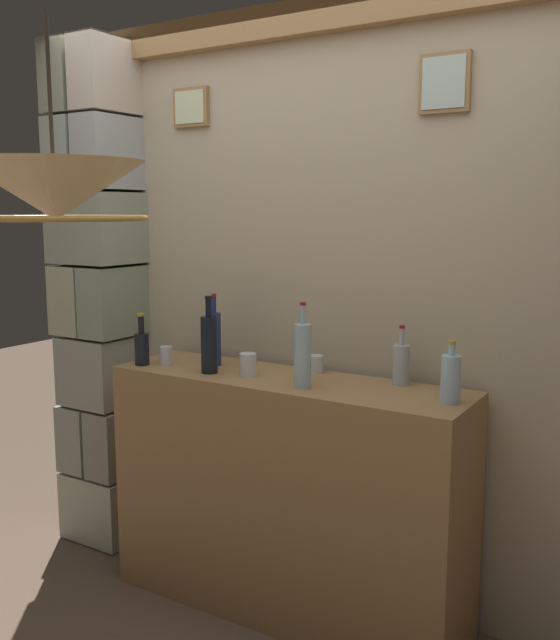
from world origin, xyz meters
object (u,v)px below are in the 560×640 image
liquor_bottle_scotch (209,343)px  pendant_lamp (54,193)px  liquor_bottle_vermouth (401,364)px  liquor_bottle_mezcal (303,355)px  glass_tumbler_shot (248,364)px  glass_tumbler_rocks (315,364)px  liquor_bottle_rye (215,338)px  liquor_bottle_bourbon (142,347)px  glass_tumbler_highball (166,356)px  liquor_bottle_whiskey (451,378)px

liquor_bottle_scotch → pendant_lamp: pendant_lamp is taller
liquor_bottle_scotch → liquor_bottle_vermouth: liquor_bottle_scotch is taller
liquor_bottle_mezcal → glass_tumbler_shot: size_ratio=3.57×
glass_tumbler_rocks → pendant_lamp: size_ratio=0.12×
liquor_bottle_rye → liquor_bottle_scotch: bearing=-61.8°
liquor_bottle_scotch → liquor_bottle_bourbon: size_ratio=1.42×
liquor_bottle_mezcal → glass_tumbler_highball: bearing=177.0°
liquor_bottle_vermouth → glass_tumbler_rocks: 0.39m
liquor_bottle_scotch → pendant_lamp: size_ratio=0.55×
liquor_bottle_scotch → glass_tumbler_rocks: 0.46m
glass_tumbler_rocks → liquor_bottle_scotch: bearing=-147.3°
liquor_bottle_whiskey → glass_tumbler_highball: bearing=-177.9°
liquor_bottle_whiskey → liquor_bottle_bourbon: (-1.37, -0.11, -0.01)m
liquor_bottle_whiskey → glass_tumbler_rocks: liquor_bottle_whiskey is taller
liquor_bottle_whiskey → glass_tumbler_rocks: size_ratio=3.11×
liquor_bottle_rye → liquor_bottle_vermouth: 0.85m
liquor_bottle_vermouth → liquor_bottle_bourbon: (-1.12, -0.27, -0.00)m
liquor_bottle_scotch → glass_tumbler_highball: size_ratio=4.05×
liquor_bottle_whiskey → liquor_bottle_scotch: size_ratio=0.69×
liquor_bottle_mezcal → glass_tumbler_shot: liquor_bottle_mezcal is taller
glass_tumbler_shot → liquor_bottle_bourbon: bearing=-171.2°
liquor_bottle_rye → glass_tumbler_rocks: liquor_bottle_rye is taller
liquor_bottle_rye → glass_tumbler_shot: size_ratio=3.41×
liquor_bottle_scotch → liquor_bottle_bourbon: 0.36m
liquor_bottle_vermouth → liquor_bottle_bourbon: 1.15m
glass_tumbler_highball → glass_tumbler_shot: bearing=2.2°
glass_tumbler_shot → pendant_lamp: 1.15m
liquor_bottle_rye → glass_tumbler_shot: liquor_bottle_rye is taller
liquor_bottle_bourbon → liquor_bottle_whiskey: bearing=4.6°
liquor_bottle_mezcal → glass_tumbler_shot: bearing=169.4°
liquor_bottle_whiskey → liquor_bottle_scotch: (-1.02, -0.07, 0.04)m
liquor_bottle_mezcal → glass_tumbler_rocks: size_ratio=4.59×
liquor_bottle_mezcal → glass_tumbler_shot: (-0.30, 0.06, -0.08)m
liquor_bottle_bourbon → pendant_lamp: (0.45, -0.84, 0.65)m
glass_tumbler_rocks → glass_tumbler_highball: glass_tumbler_highball is taller
liquor_bottle_mezcal → pendant_lamp: pendant_lamp is taller
liquor_bottle_scotch → glass_tumbler_rocks: size_ratio=4.49×
glass_tumbler_highball → pendant_lamp: bearing=-67.8°
liquor_bottle_rye → glass_tumbler_rocks: size_ratio=4.39×
liquor_bottle_mezcal → liquor_bottle_scotch: (-0.46, 0.01, -0.00)m
liquor_bottle_scotch → glass_tumbler_shot: liquor_bottle_scotch is taller
liquor_bottle_scotch → liquor_bottle_vermouth: bearing=16.9°
liquor_bottle_vermouth → glass_tumbler_shot: size_ratio=2.54×
liquor_bottle_mezcal → liquor_bottle_rye: (-0.53, 0.14, -0.01)m
liquor_bottle_scotch → pendant_lamp: bearing=-83.3°
liquor_bottle_mezcal → liquor_bottle_rye: liquor_bottle_mezcal is taller
liquor_bottle_rye → liquor_bottle_mezcal: bearing=-14.7°
glass_tumbler_highball → glass_tumbler_shot: 0.43m
liquor_bottle_bourbon → liquor_bottle_scotch: bearing=5.8°
liquor_bottle_rye → liquor_bottle_bourbon: 0.33m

